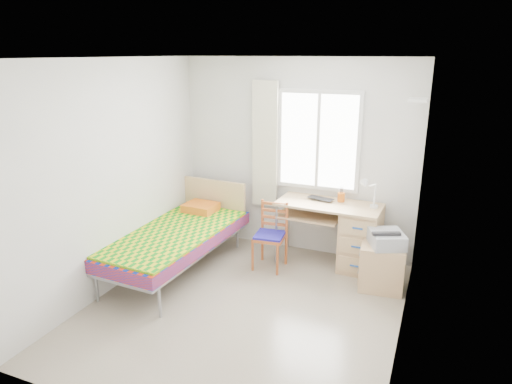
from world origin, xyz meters
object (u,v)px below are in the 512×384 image
at_px(cabinet, 382,266).
at_px(printer, 387,239).
at_px(bed, 178,236).
at_px(chair, 272,231).
at_px(desk, 355,235).

xyz_separation_m(cabinet, printer, (0.03, -0.01, 0.36)).
xyz_separation_m(bed, chair, (1.06, 0.53, 0.03)).
bearing_deg(chair, printer, -8.32).
relative_size(desk, chair, 1.56).
height_order(chair, printer, chair).
distance_m(desk, chair, 1.05).
xyz_separation_m(chair, cabinet, (1.38, -0.04, -0.21)).
distance_m(bed, desk, 2.23).
bearing_deg(desk, printer, -42.44).
relative_size(bed, desk, 1.65).
xyz_separation_m(bed, cabinet, (2.44, 0.48, -0.18)).
relative_size(bed, cabinet, 4.10).
bearing_deg(cabinet, bed, -174.07).
bearing_deg(chair, desk, 14.32).
bearing_deg(cabinet, chair, 172.98).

